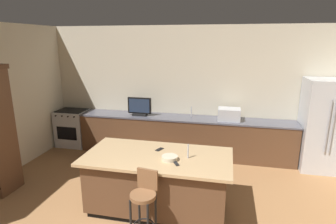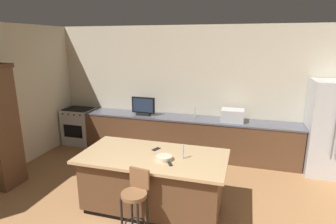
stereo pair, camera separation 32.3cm
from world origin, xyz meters
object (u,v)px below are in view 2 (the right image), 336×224
Objects in this scene: fruit_bowl at (164,158)px; microwave at (233,115)px; range_oven at (80,126)px; kitchen_island at (153,181)px; cell_phone at (156,149)px; refrigerator at (330,128)px; bar_stool_center at (136,199)px; tv_monitor at (143,107)px; tv_remote at (169,163)px.

microwave is at bearing 70.42° from fruit_bowl.
range_oven is 3.91m from microwave.
cell_phone reaches higher than kitchen_island.
fruit_bowl is at bearing -140.18° from refrigerator.
bar_stool_center is at bearing -89.61° from kitchen_island.
cell_phone is at bearing 100.23° from bar_stool_center.
kitchen_island is 9.38× the size of fruit_bowl.
refrigerator is 4.12m from bar_stool_center.
tv_monitor is at bearing 114.64° from kitchen_island.
tv_remote is at bearing -34.52° from kitchen_island.
microwave is 2.28m from cell_phone.
bar_stool_center is 4.12× the size of fruit_bowl.
cell_phone is (2.78, -2.00, 0.46)m from range_oven.
microwave is at bearing 1.45° from tv_monitor.
tv_remote is (-2.61, -2.37, -0.01)m from refrigerator.
refrigerator is 2.04× the size of range_oven.
kitchen_island is 0.51m from cell_phone.
microwave is at bearing 177.39° from refrigerator.
kitchen_island is 2.43× the size of range_oven.
refrigerator is 3.54m from fruit_bowl.
microwave is 2.05m from tv_monitor.
kitchen_island is 0.61m from tv_remote.
cell_phone is at bearing 96.50° from kitchen_island.
refrigerator is at bearing 39.82° from fruit_bowl.
bar_stool_center is (-1.05, -2.95, -0.45)m from microwave.
tv_remote reaches higher than cell_phone.
microwave is at bearing 64.72° from kitchen_island.
tv_monitor is 2.19m from cell_phone.
tv_monitor is 3.73× the size of cell_phone.
range_oven is at bearing 142.00° from bar_stool_center.
tv_remote is (3.14, -2.45, 0.47)m from range_oven.
cell_phone is at bearing -147.07° from refrigerator.
microwave reaches higher than tv_remote.
bar_stool_center is 1.01m from cell_phone.
fruit_bowl reaches higher than cell_phone.
range_oven is 5.45× the size of tv_remote.
range_oven is 1.93× the size of microwave.
fruit_bowl is (-0.84, -2.35, -0.09)m from microwave.
kitchen_island is at bearing 98.77° from bar_stool_center.
tv_monitor reaches higher than fruit_bowl.
tv_remote is (0.35, -0.45, 0.01)m from cell_phone.
tv_monitor is (1.81, -0.05, 0.64)m from range_oven.
tv_monitor reaches higher than kitchen_island.
refrigerator reaches higher than microwave.
tv_remote is at bearing -27.87° from cell_phone.
range_oven is at bearing 168.45° from cell_phone.
fruit_bowl is 0.15m from tv_remote.
microwave is (-1.88, 0.09, 0.10)m from refrigerator.
cell_phone is (-0.03, 0.23, 0.45)m from kitchen_island.
cell_phone is at bearing 97.58° from tv_remote.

